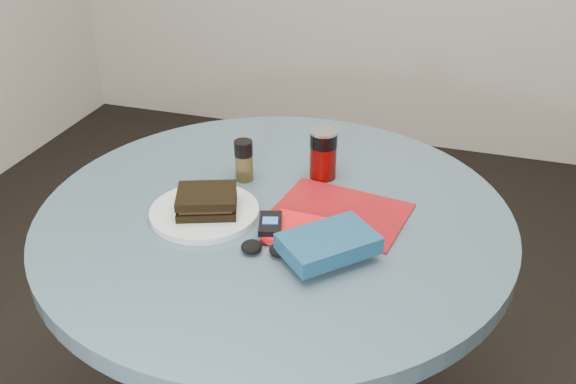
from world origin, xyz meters
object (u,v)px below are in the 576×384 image
(soda_can, at_px, (323,154))
(magazine, at_px, (340,213))
(pepper_grinder, at_px, (244,160))
(red_book, at_px, (311,233))
(table, at_px, (275,272))
(novel, at_px, (328,243))
(plate, at_px, (204,212))
(headphones, at_px, (266,249))
(sandwich, at_px, (207,201))
(mp3_player, at_px, (270,223))

(soda_can, height_order, magazine, soda_can)
(pepper_grinder, xyz_separation_m, red_book, (0.21, -0.19, -0.04))
(pepper_grinder, height_order, red_book, pepper_grinder)
(table, distance_m, pepper_grinder, 0.26)
(soda_can, distance_m, novel, 0.32)
(pepper_grinder, xyz_separation_m, novel, (0.26, -0.24, -0.01))
(plate, height_order, headphones, headphones)
(red_book, bearing_deg, pepper_grinder, 141.48)
(table, xyz_separation_m, sandwich, (-0.13, -0.06, 0.20))
(mp3_player, bearing_deg, soda_can, 81.68)
(sandwich, relative_size, red_book, 0.88)
(table, height_order, mp3_player, mp3_player)
(red_book, bearing_deg, table, 145.44)
(headphones, bearing_deg, novel, 8.62)
(soda_can, bearing_deg, sandwich, -127.99)
(plate, relative_size, novel, 1.32)
(soda_can, relative_size, headphones, 1.16)
(plate, xyz_separation_m, mp3_player, (0.15, -0.03, 0.02))
(sandwich, bearing_deg, headphones, -29.78)
(plate, height_order, novel, novel)
(table, bearing_deg, sandwich, -153.68)
(sandwich, xyz_separation_m, headphones, (0.16, -0.09, -0.02))
(magazine, height_order, red_book, red_book)
(sandwich, distance_m, red_book, 0.23)
(magazine, height_order, mp3_player, mp3_player)
(sandwich, height_order, headphones, sandwich)
(soda_can, relative_size, magazine, 0.43)
(novel, distance_m, mp3_player, 0.14)
(soda_can, height_order, novel, soda_can)
(sandwich, height_order, magazine, sandwich)
(soda_can, distance_m, mp3_player, 0.27)
(sandwich, distance_m, novel, 0.29)
(pepper_grinder, height_order, mp3_player, pepper_grinder)
(headphones, bearing_deg, magazine, 60.69)
(sandwich, bearing_deg, magazine, 19.09)
(magazine, relative_size, red_book, 1.59)
(red_book, xyz_separation_m, novel, (0.05, -0.06, 0.02))
(table, relative_size, soda_can, 8.58)
(headphones, bearing_deg, pepper_grinder, 118.51)
(plate, height_order, mp3_player, mp3_player)
(mp3_player, distance_m, headphones, 0.07)
(table, xyz_separation_m, plate, (-0.13, -0.06, 0.17))
(soda_can, bearing_deg, headphones, -94.47)
(pepper_grinder, bearing_deg, mp3_player, -56.59)
(soda_can, height_order, red_book, soda_can)
(plate, relative_size, pepper_grinder, 2.36)
(red_book, distance_m, mp3_player, 0.08)
(soda_can, distance_m, magazine, 0.17)
(table, relative_size, red_book, 5.92)
(pepper_grinder, distance_m, magazine, 0.26)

